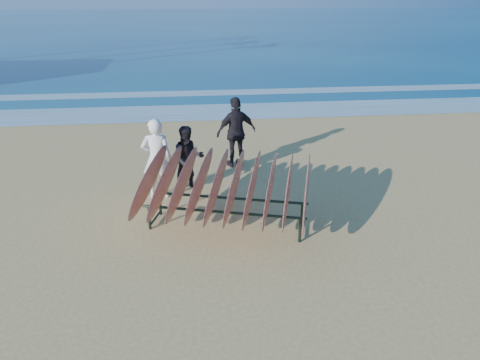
{
  "coord_description": "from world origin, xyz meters",
  "views": [
    {
      "loc": [
        -0.97,
        -7.63,
        4.46
      ],
      "look_at": [
        0.0,
        0.8,
        0.95
      ],
      "focal_mm": 35.0,
      "sensor_mm": 36.0,
      "label": 1
    }
  ],
  "objects_px": {
    "surfboard_rack": "(226,186)",
    "person_dark_a": "(188,159)",
    "person_dark_b": "(236,132)",
    "person_white": "(157,159)"
  },
  "relations": [
    {
      "from": "person_dark_a",
      "to": "person_dark_b",
      "type": "xyz_separation_m",
      "value": [
        1.28,
        1.46,
        0.16
      ]
    },
    {
      "from": "person_white",
      "to": "surfboard_rack",
      "type": "bearing_deg",
      "value": 132.7
    },
    {
      "from": "surfboard_rack",
      "to": "person_white",
      "type": "xyz_separation_m",
      "value": [
        -1.4,
        1.68,
        0.01
      ]
    },
    {
      "from": "person_dark_a",
      "to": "person_dark_b",
      "type": "height_order",
      "value": "person_dark_b"
    },
    {
      "from": "surfboard_rack",
      "to": "person_white",
      "type": "relative_size",
      "value": 2.03
    },
    {
      "from": "person_white",
      "to": "person_dark_b",
      "type": "height_order",
      "value": "person_dark_b"
    },
    {
      "from": "surfboard_rack",
      "to": "person_dark_a",
      "type": "distance_m",
      "value": 2.13
    },
    {
      "from": "person_dark_a",
      "to": "person_dark_b",
      "type": "bearing_deg",
      "value": 41.15
    },
    {
      "from": "person_white",
      "to": "person_dark_a",
      "type": "distance_m",
      "value": 0.78
    },
    {
      "from": "person_dark_a",
      "to": "surfboard_rack",
      "type": "bearing_deg",
      "value": -78.27
    }
  ]
}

